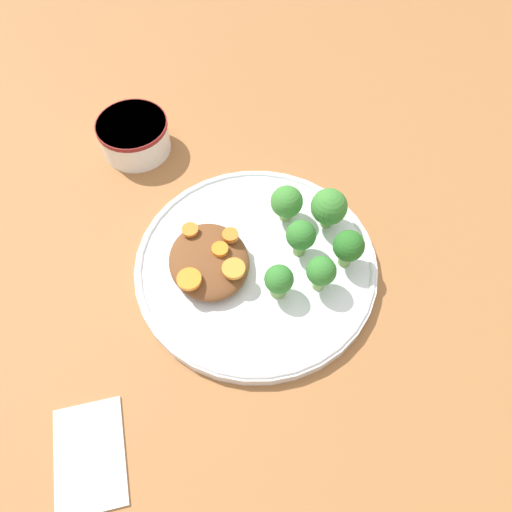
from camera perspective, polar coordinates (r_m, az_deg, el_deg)
The scene contains 16 objects.
ground_plane at distance 0.59m, azimuth 0.00°, elevation -1.50°, with size 4.00×4.00×0.00m, color #9E6638.
plate at distance 0.59m, azimuth 0.00°, elevation -1.02°, with size 0.28×0.28×0.02m.
dip_bowl at distance 0.71m, azimuth -13.77°, elevation 13.35°, with size 0.10×0.10×0.05m.
stew_mound at distance 0.57m, azimuth -5.38°, elevation -0.58°, with size 0.10×0.09×0.02m, color brown.
broccoli_floret_0 at distance 0.59m, azimuth 8.33°, elevation 5.53°, with size 0.04×0.04×0.06m.
broccoli_floret_1 at distance 0.54m, azimuth 7.45°, elevation -1.83°, with size 0.03×0.03×0.05m.
broccoli_floret_2 at distance 0.57m, azimuth 5.00°, elevation 2.61°, with size 0.03×0.03×0.05m.
broccoli_floret_3 at distance 0.60m, azimuth 3.52°, elevation 6.13°, with size 0.04×0.04×0.05m.
broccoli_floret_4 at distance 0.54m, azimuth 2.63°, elevation -2.83°, with size 0.03×0.03×0.05m.
broccoli_floret_5 at distance 0.56m, azimuth 10.51°, elevation 1.02°, with size 0.04×0.04×0.05m.
carrot_slice_0 at distance 0.58m, azimuth -7.55°, elevation 2.98°, with size 0.02×0.02×0.00m, color orange.
carrot_slice_1 at distance 0.55m, azimuth -2.58°, elevation -1.46°, with size 0.03×0.03×0.01m, color orange.
carrot_slice_2 at distance 0.54m, azimuth -7.65°, elevation -2.65°, with size 0.03×0.03×0.01m, color orange.
carrot_slice_3 at distance 0.57m, azimuth -2.94°, elevation 2.36°, with size 0.02×0.02×0.01m, color orange.
carrot_slice_4 at distance 0.56m, azimuth -4.13°, elevation 0.78°, with size 0.02×0.02×0.01m, color orange.
napkin at distance 0.54m, azimuth -18.52°, elevation -20.82°, with size 0.11×0.07×0.01m.
Camera 1 is at (0.29, -0.09, 0.51)m, focal length 35.00 mm.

